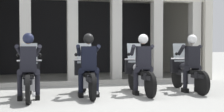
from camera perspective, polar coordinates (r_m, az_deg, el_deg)
name	(u,v)px	position (r m, az deg, el deg)	size (l,w,h in m)	color
ground_plane	(94,81)	(10.78, -3.52, -4.82)	(80.00, 80.00, 0.00)	#999993
station_building	(86,25)	(12.42, -5.11, 6.01)	(8.81, 4.25, 3.51)	black
kerb_strip	(97,82)	(9.94, -2.82, -5.06)	(8.31, 0.24, 0.12)	#B7B5AD
motorcycle_far_left	(29,78)	(7.56, -15.66, -4.02)	(0.62, 2.04, 1.35)	black
police_officer_far_left	(28,60)	(7.24, -15.77, -0.81)	(0.63, 0.61, 1.58)	black
motorcycle_center_left	(87,76)	(7.72, -4.87, -3.83)	(0.62, 2.04, 1.35)	black
police_officer_center_left	(88,59)	(7.40, -4.54, -0.68)	(0.63, 0.61, 1.58)	black
motorcycle_center_right	(139,75)	(8.07, 5.29, -3.57)	(0.62, 2.04, 1.35)	black
police_officer_center_right	(143,59)	(7.78, 5.98, -0.55)	(0.63, 0.61, 1.58)	black
motorcycle_far_right	(187,73)	(8.70, 14.18, -3.22)	(0.62, 2.04, 1.35)	black
police_officer_far_right	(192,58)	(8.42, 15.10, -0.41)	(0.63, 0.61, 1.58)	black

